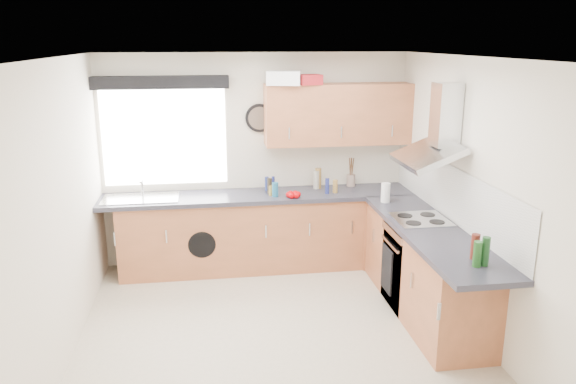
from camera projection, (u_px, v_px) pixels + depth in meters
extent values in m
plane|color=beige|center=(275.00, 329.00, 5.30)|extent=(3.60, 3.60, 0.00)
cube|color=white|center=(273.00, 57.00, 4.64)|extent=(3.60, 3.60, 0.02)
cube|color=silver|center=(256.00, 160.00, 6.69)|extent=(3.60, 0.02, 2.50)
cube|color=silver|center=(312.00, 288.00, 3.25)|extent=(3.60, 0.02, 2.50)
cube|color=silver|center=(62.00, 211.00, 4.72)|extent=(0.02, 3.60, 2.50)
cube|color=silver|center=(466.00, 194.00, 5.22)|extent=(0.02, 3.60, 2.50)
cube|color=white|center=(165.00, 137.00, 6.45)|extent=(1.40, 0.02, 1.10)
cube|color=black|center=(161.00, 82.00, 6.20)|extent=(1.50, 0.18, 0.14)
cube|color=white|center=(450.00, 193.00, 5.53)|extent=(0.01, 3.00, 0.54)
cube|color=#985634|center=(251.00, 233.00, 6.62)|extent=(3.00, 0.58, 0.86)
cube|color=#985634|center=(382.00, 227.00, 6.83)|extent=(0.60, 0.60, 0.86)
cube|color=#985634|center=(424.00, 271.00, 5.54)|extent=(0.58, 2.10, 0.86)
cube|color=#282731|center=(259.00, 196.00, 6.50)|extent=(3.60, 0.62, 0.05)
cube|color=#282731|center=(432.00, 233.00, 5.28)|extent=(0.62, 2.42, 0.05)
cube|color=black|center=(418.00, 266.00, 5.69)|extent=(0.56, 0.58, 0.85)
cube|color=silver|center=(421.00, 219.00, 5.56)|extent=(0.52, 0.52, 0.01)
cube|color=#985634|center=(338.00, 114.00, 6.51)|extent=(1.70, 0.35, 0.70)
cube|color=white|center=(202.00, 236.00, 6.55)|extent=(0.59, 0.57, 0.85)
cylinder|color=black|center=(260.00, 118.00, 6.52)|extent=(0.33, 0.04, 0.33)
cube|color=white|center=(284.00, 78.00, 6.21)|extent=(0.41, 0.33, 0.15)
cube|color=maroon|center=(310.00, 80.00, 6.25)|extent=(0.28, 0.25, 0.11)
cylinder|color=gray|center=(351.00, 180.00, 6.83)|extent=(0.12, 0.12, 0.14)
cylinder|color=white|center=(386.00, 193.00, 6.15)|extent=(0.10, 0.10, 0.21)
cylinder|color=olive|center=(318.00, 178.00, 6.72)|extent=(0.07, 0.07, 0.25)
cylinder|color=#A69F8E|center=(316.00, 180.00, 6.70)|extent=(0.07, 0.07, 0.22)
cylinder|color=#1A597C|center=(275.00, 190.00, 6.37)|extent=(0.07, 0.07, 0.16)
cylinder|color=olive|center=(272.00, 191.00, 6.43)|extent=(0.07, 0.07, 0.11)
cylinder|color=#A87B39|center=(335.00, 186.00, 6.53)|extent=(0.06, 0.06, 0.15)
cylinder|color=black|center=(270.00, 186.00, 6.48)|extent=(0.06, 0.06, 0.18)
cylinder|color=navy|center=(327.00, 186.00, 6.49)|extent=(0.05, 0.05, 0.18)
cylinder|color=navy|center=(273.00, 184.00, 6.57)|extent=(0.04, 0.04, 0.18)
cylinder|color=navy|center=(267.00, 184.00, 6.62)|extent=(0.05, 0.05, 0.16)
cylinder|color=#18431C|center=(485.00, 251.00, 4.42)|extent=(0.06, 0.06, 0.24)
cylinder|color=#581B12|center=(475.00, 247.00, 4.55)|extent=(0.07, 0.07, 0.21)
cylinder|color=#1D511D|center=(477.00, 254.00, 4.40)|extent=(0.07, 0.07, 0.21)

